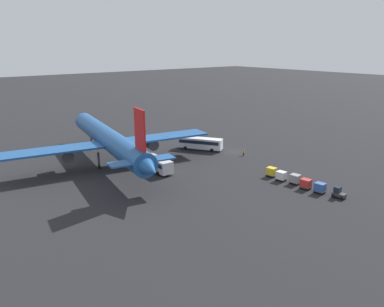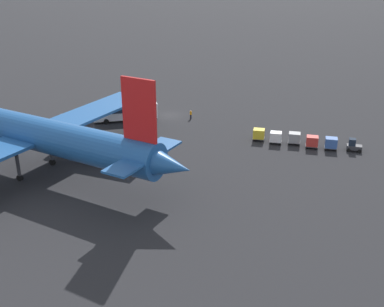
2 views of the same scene
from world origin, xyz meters
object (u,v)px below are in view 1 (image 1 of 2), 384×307
baggage_tug (339,193)px  cargo_cart_yellow (271,171)px  airplane (109,140)px  shuttle_bus_far (156,163)px  worker_person (244,152)px  cargo_cart_white (281,175)px  cargo_cart_red (306,183)px  shuttle_bus_near (200,143)px  cargo_cart_grey (295,179)px  cargo_cart_blue (320,187)px

baggage_tug → cargo_cart_yellow: baggage_tug is taller
airplane → shuttle_bus_far: (-10.48, -6.16, -4.33)m
worker_person → cargo_cart_yellow: (-15.03, 6.94, 0.32)m
airplane → shuttle_bus_far: airplane is taller
cargo_cart_white → worker_person: bearing=-22.3°
cargo_cart_white → baggage_tug: bearing=-175.0°
cargo_cart_red → shuttle_bus_near: bearing=-3.5°
airplane → cargo_cart_white: airplane is taller
baggage_tug → cargo_cart_white: (12.60, 1.10, 0.25)m
cargo_cart_grey → cargo_cart_white: (3.03, 0.70, 0.00)m
cargo_cart_blue → cargo_cart_yellow: (12.11, -0.08, 0.00)m
worker_person → cargo_cart_red: size_ratio=0.79×
cargo_cart_red → baggage_tug: bearing=-171.1°
shuttle_bus_far → shuttle_bus_near: bearing=-67.2°
shuttle_bus_far → cargo_cart_white: (-22.28, -17.10, -0.72)m
airplane → shuttle_bus_near: 26.07m
airplane → worker_person: 34.43m
baggage_tug → worker_person: bearing=-16.1°
airplane → cargo_cart_yellow: (-29.73, -23.72, -5.05)m
cargo_cart_yellow → shuttle_bus_far: bearing=42.4°
cargo_cart_yellow → cargo_cart_red: bearing=177.6°
baggage_tug → cargo_cart_red: baggage_tug is taller
airplane → worker_person: (-14.70, -30.66, -5.37)m
shuttle_bus_near → cargo_cart_grey: (-32.65, 1.56, -0.78)m
cargo_cart_white → shuttle_bus_far: bearing=37.5°
baggage_tug → worker_person: size_ratio=1.43×
airplane → cargo_cart_grey: airplane is taller
cargo_cart_yellow → cargo_cart_blue: bearing=179.6°
shuttle_bus_near → worker_person: (-11.57, -5.14, -1.10)m
baggage_tug → worker_person: 31.29m
shuttle_bus_far → cargo_cart_grey: 30.95m
shuttle_bus_near → cargo_cart_red: size_ratio=5.41×
cargo_cart_blue → cargo_cart_white: bearing=2.4°
shuttle_bus_far → cargo_cart_yellow: shuttle_bus_far is taller
cargo_cart_yellow → airplane: bearing=38.6°
shuttle_bus_near → cargo_cart_grey: size_ratio=5.41×
airplane → cargo_cart_red: bearing=-139.2°
worker_person → airplane: bearing=64.4°
airplane → cargo_cart_blue: airplane is taller
shuttle_bus_far → worker_person: bearing=-97.7°
cargo_cart_red → cargo_cart_grey: size_ratio=1.00×
shuttle_bus_near → shuttle_bus_far: bearing=78.2°
cargo_cart_grey → cargo_cart_yellow: size_ratio=1.00×
cargo_cart_grey → cargo_cart_yellow: bearing=2.3°
cargo_cart_blue → airplane: bearing=29.5°
cargo_cart_red → cargo_cart_white: same height
shuttle_bus_near → cargo_cart_blue: shuttle_bus_near is taller
shuttle_bus_far → cargo_cart_white: shuttle_bus_far is taller
shuttle_bus_far → cargo_cart_yellow: 26.07m
baggage_tug → cargo_cart_red: bearing=4.4°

